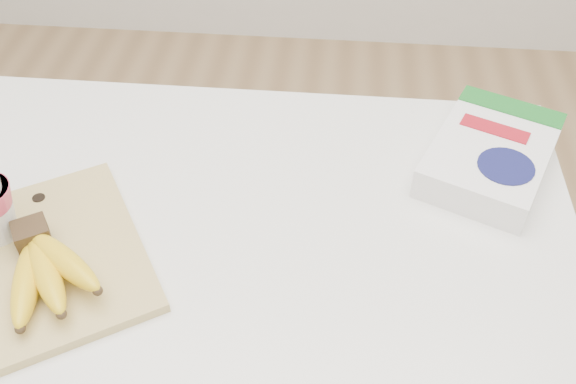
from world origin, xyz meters
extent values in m
cube|color=white|center=(0.00, 0.00, 0.42)|extent=(1.13, 0.75, 0.85)
cube|color=#D3BD73|center=(-0.21, -0.07, 0.85)|extent=(0.37, 0.40, 0.02)
cube|color=#382816|center=(-0.24, -0.06, 0.89)|extent=(0.06, 0.06, 0.03)
ellipsoid|color=yellow|center=(-0.22, -0.14, 0.88)|extent=(0.08, 0.17, 0.05)
sphere|color=#382816|center=(-0.20, -0.22, 0.88)|extent=(0.01, 0.01, 0.01)
ellipsoid|color=yellow|center=(-0.20, -0.13, 0.89)|extent=(0.12, 0.16, 0.05)
sphere|color=#382816|center=(-0.15, -0.19, 0.89)|extent=(0.01, 0.01, 0.01)
ellipsoid|color=yellow|center=(-0.18, -0.11, 0.89)|extent=(0.15, 0.13, 0.05)
sphere|color=#382816|center=(-0.12, -0.16, 0.89)|extent=(0.01, 0.01, 0.01)
cube|color=white|center=(0.44, 0.19, 0.87)|extent=(0.27, 0.31, 0.06)
cube|color=#176921|center=(0.48, 0.29, 0.90)|extent=(0.18, 0.11, 0.00)
cylinder|color=#13164A|center=(0.45, 0.13, 0.90)|extent=(0.12, 0.12, 0.00)
cube|color=#A3121E|center=(0.44, 0.22, 0.90)|extent=(0.12, 0.07, 0.00)
camera|label=1|loc=(0.18, -0.64, 1.57)|focal=40.00mm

